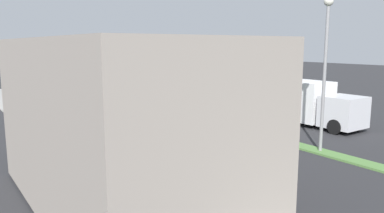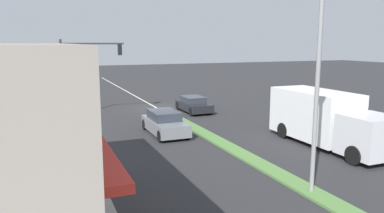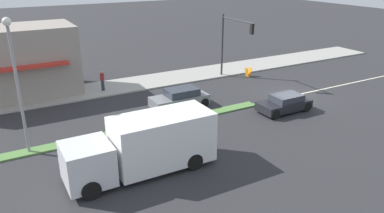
% 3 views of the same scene
% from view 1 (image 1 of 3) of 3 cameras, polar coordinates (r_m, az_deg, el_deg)
% --- Properties ---
extents(ground_plane, '(160.00, 160.00, 0.00)m').
position_cam_1_polar(ground_plane, '(20.67, 15.18, -5.70)').
color(ground_plane, '#2B2B2D').
extents(sidewalk_right, '(4.00, 73.00, 0.12)m').
position_cam_1_polar(sidewalk_right, '(14.72, -6.73, -11.40)').
color(sidewalk_right, '#9E9B93').
rests_on(sidewalk_right, ground).
extents(lane_marking_center, '(0.16, 60.00, 0.01)m').
position_cam_1_polar(lane_marking_center, '(34.73, -8.22, 0.61)').
color(lane_marking_center, beige).
rests_on(lane_marking_center, ground).
extents(building_corner_store, '(5.65, 10.50, 5.34)m').
position_cam_1_polar(building_corner_store, '(12.21, -11.45, -2.51)').
color(building_corner_store, gray).
rests_on(building_corner_store, sidewalk_right).
extents(traffic_signal_main, '(4.59, 0.34, 5.60)m').
position_cam_1_polar(traffic_signal_main, '(30.36, -17.25, 6.41)').
color(traffic_signal_main, '#333338').
rests_on(traffic_signal_main, sidewalk_right).
extents(street_lamp, '(0.44, 0.44, 7.37)m').
position_cam_1_polar(street_lamp, '(18.98, 19.69, 7.37)').
color(street_lamp, gray).
rests_on(street_lamp, median_strip).
extents(pedestrian, '(0.34, 0.34, 1.65)m').
position_cam_1_polar(pedestrian, '(19.57, -13.15, -3.47)').
color(pedestrian, '#282D42').
rests_on(pedestrian, sidewalk_right).
extents(warning_aframe_sign, '(0.45, 0.53, 0.84)m').
position_cam_1_polar(warning_aframe_sign, '(32.63, -18.13, 0.41)').
color(warning_aframe_sign, orange).
rests_on(warning_aframe_sign, ground).
extents(delivery_truck, '(2.44, 7.50, 2.87)m').
position_cam_1_polar(delivery_truck, '(26.26, 16.70, 0.69)').
color(delivery_truck, silver).
rests_on(delivery_truck, ground).
extents(suv_grey, '(1.84, 4.20, 1.41)m').
position_cam_1_polar(suv_grey, '(25.80, -3.53, -0.86)').
color(suv_grey, slate).
rests_on(suv_grey, ground).
extents(sedan_dark, '(1.80, 3.85, 1.24)m').
position_cam_1_polar(sedan_dark, '(33.23, -2.59, 1.34)').
color(sedan_dark, black).
rests_on(sedan_dark, ground).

